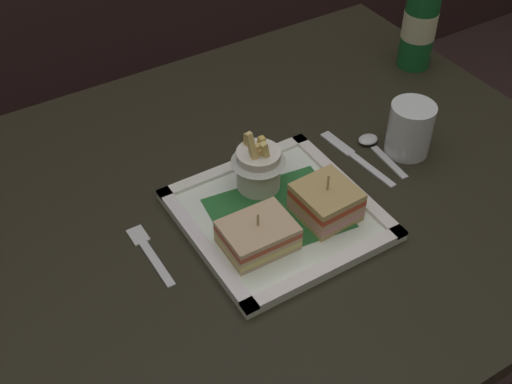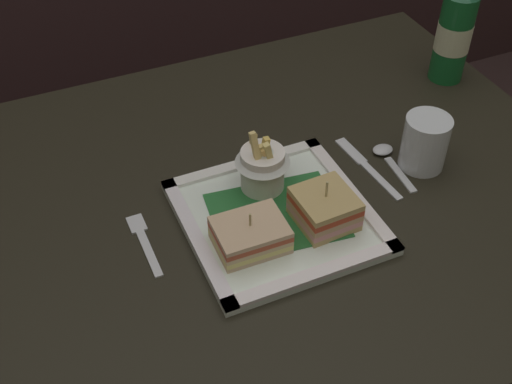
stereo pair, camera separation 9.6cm
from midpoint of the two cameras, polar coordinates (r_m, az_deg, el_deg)
The scene contains 10 objects.
dining_table at distance 1.13m, azimuth 0.90°, elevation -7.67°, with size 1.15×0.84×0.77m.
square_plate at distance 0.97m, azimuth 4.61°, elevation -2.33°, with size 0.27×0.27×0.02m.
sandwich_half_left at distance 0.91m, azimuth 2.51°, elevation -3.90°, with size 0.10×0.08×0.06m.
sandwich_half_right at distance 0.95m, azimuth 8.88°, elevation -1.58°, with size 0.08×0.09×0.08m.
fries_cup at distance 0.98m, azimuth 3.37°, elevation 2.43°, with size 0.08×0.08×0.11m.
beer_bottle at distance 1.29m, azimuth 19.06°, elevation 13.12°, with size 0.06×0.06×0.26m.
water_glass at distance 1.09m, azimuth 16.91°, elevation 3.79°, with size 0.07×0.07×0.09m.
fork at distance 0.95m, azimuth -6.92°, elevation -4.35°, with size 0.02×0.13×0.00m.
knife at distance 1.09m, azimuth 12.00°, elevation 2.20°, with size 0.03×0.17×0.00m.
spoon at distance 1.11m, azimuth 13.79°, elevation 2.99°, with size 0.04×0.12×0.01m.
Camera 2 is at (-0.26, -0.68, 1.47)m, focal length 45.92 mm.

